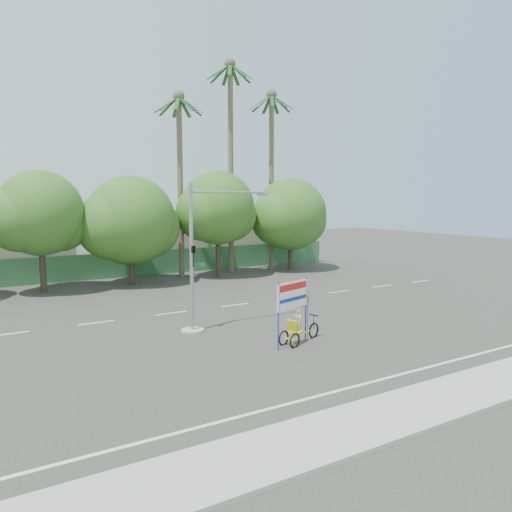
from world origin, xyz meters
TOP-DOWN VIEW (x-y plane):
  - ground at (0.00, 0.00)m, footprint 120.00×120.00m
  - sidewalk_near at (0.00, -7.50)m, footprint 50.00×2.40m
  - fence at (0.00, 21.50)m, footprint 38.00×0.08m
  - building_right at (8.00, 26.00)m, footprint 14.00×8.00m
  - tree_left at (-7.05, 18.00)m, footprint 6.66×5.60m
  - tree_center at (-1.05, 18.00)m, footprint 7.62×6.40m
  - tree_right at (5.95, 18.00)m, footprint 6.90×5.80m
  - tree_far_right at (12.95, 18.00)m, footprint 7.38×6.20m
  - palm_tall at (8.00, 19.50)m, footprint 3.73×3.79m
  - palm_mid at (12.00, 19.50)m, footprint 3.73×3.79m
  - palm_short at (3.50, 19.50)m, footprint 3.73×3.79m
  - traffic_signal at (-2.20, 3.98)m, footprint 4.72×1.10m
  - trike_billboard at (0.51, -0.17)m, footprint 2.86×1.19m

SIDE VIEW (x-z plane):
  - ground at x=0.00m, z-range 0.00..0.00m
  - sidewalk_near at x=0.00m, z-range 0.00..0.12m
  - fence at x=0.00m, z-range 0.00..2.00m
  - trike_billboard at x=0.51m, z-range -0.28..2.63m
  - building_right at x=8.00m, z-range 0.00..3.60m
  - traffic_signal at x=-2.20m, z-range -0.58..6.42m
  - tree_center at x=-1.05m, z-range 0.54..8.39m
  - tree_far_right at x=12.95m, z-range 0.68..8.61m
  - tree_left at x=-7.05m, z-range 1.02..9.09m
  - tree_right at x=5.95m, z-range 1.06..9.42m
  - palm_short at x=3.50m, z-range 1.64..16.09m
  - palm_mid at x=12.00m, z-range 1.67..17.12m
  - palm_tall at x=8.00m, z-range 1.74..19.19m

